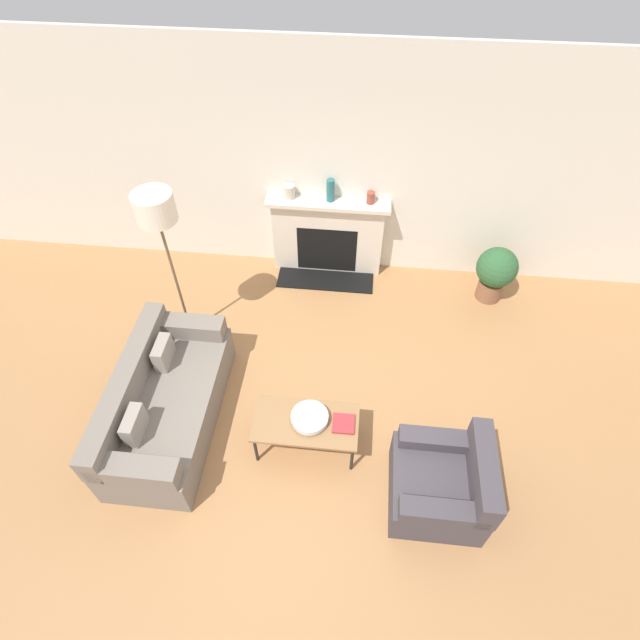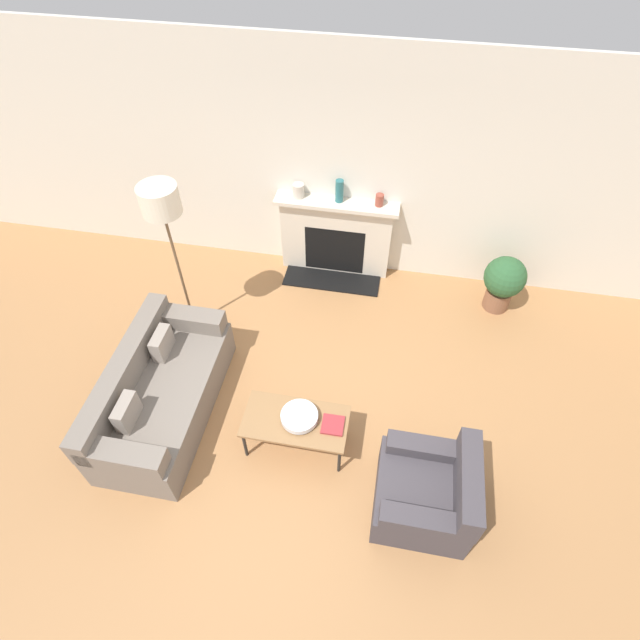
% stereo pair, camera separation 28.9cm
% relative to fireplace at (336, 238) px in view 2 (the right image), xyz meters
% --- Properties ---
extents(ground_plane, '(18.00, 18.00, 0.00)m').
position_rel_fireplace_xyz_m(ground_plane, '(-0.01, -2.85, -0.53)').
color(ground_plane, '#A87547').
extents(wall_back, '(18.00, 0.06, 2.90)m').
position_rel_fireplace_xyz_m(wall_back, '(-0.01, 0.14, 0.92)').
color(wall_back, silver).
rests_on(wall_back, ground_plane).
extents(fireplace, '(1.54, 0.59, 1.08)m').
position_rel_fireplace_xyz_m(fireplace, '(0.00, 0.00, 0.00)').
color(fireplace, beige).
rests_on(fireplace, ground_plane).
extents(couch, '(0.89, 1.88, 0.78)m').
position_rel_fireplace_xyz_m(couch, '(-1.42, -2.56, -0.22)').
color(couch, slate).
rests_on(couch, ground_plane).
extents(armchair_near, '(0.84, 0.85, 0.79)m').
position_rel_fireplace_xyz_m(armchair_near, '(1.35, -3.12, -0.23)').
color(armchair_near, '#423D42').
rests_on(armchair_near, ground_plane).
extents(coffee_table, '(1.01, 0.52, 0.44)m').
position_rel_fireplace_xyz_m(coffee_table, '(0.05, -2.69, -0.13)').
color(coffee_table, olive).
rests_on(coffee_table, ground_plane).
extents(bowl, '(0.36, 0.36, 0.08)m').
position_rel_fireplace_xyz_m(bowl, '(0.08, -2.68, -0.04)').
color(bowl, silver).
rests_on(bowl, coffee_table).
extents(book, '(0.21, 0.22, 0.02)m').
position_rel_fireplace_xyz_m(book, '(0.41, -2.69, -0.08)').
color(book, '#9E2D33').
rests_on(book, coffee_table).
extents(floor_lamp, '(0.40, 0.40, 1.96)m').
position_rel_fireplace_xyz_m(floor_lamp, '(-1.55, -1.33, 1.15)').
color(floor_lamp, brown).
rests_on(floor_lamp, ground_plane).
extents(mantel_vase_left, '(0.14, 0.14, 0.17)m').
position_rel_fireplace_xyz_m(mantel_vase_left, '(-0.48, 0.01, 0.64)').
color(mantel_vase_left, beige).
rests_on(mantel_vase_left, fireplace).
extents(mantel_vase_center_left, '(0.10, 0.10, 0.29)m').
position_rel_fireplace_xyz_m(mantel_vase_center_left, '(0.03, 0.01, 0.70)').
color(mantel_vase_center_left, '#28666B').
rests_on(mantel_vase_center_left, fireplace).
extents(mantel_vase_center_right, '(0.10, 0.10, 0.15)m').
position_rel_fireplace_xyz_m(mantel_vase_center_right, '(0.51, 0.01, 0.63)').
color(mantel_vase_center_right, brown).
rests_on(mantel_vase_center_right, fireplace).
extents(potted_plant, '(0.50, 0.50, 0.76)m').
position_rel_fireplace_xyz_m(potted_plant, '(2.13, -0.34, -0.09)').
color(potted_plant, brown).
rests_on(potted_plant, ground_plane).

